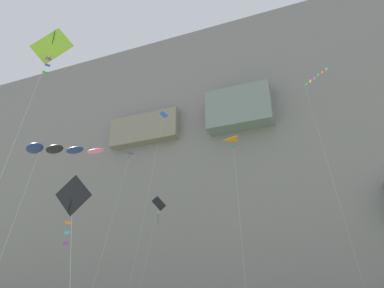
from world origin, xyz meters
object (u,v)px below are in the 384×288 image
(kite_delta_near_cliff, at_px, (236,150))
(kite_diamond_mid_right, at_px, (73,198))
(kite_diamond_low_center, at_px, (161,130))
(kite_delta_low_right, at_px, (127,166))
(kite_banner_upper_right, at_px, (320,97))
(kite_diamond_front_field, at_px, (51,49))
(kite_windsock_upper_mid, at_px, (53,149))
(kite_diamond_far_left, at_px, (158,206))

(kite_delta_near_cliff, relative_size, kite_diamond_mid_right, 2.16)
(kite_diamond_mid_right, bearing_deg, kite_diamond_low_center, 109.05)
(kite_delta_low_right, bearing_deg, kite_delta_near_cliff, -11.35)
(kite_banner_upper_right, relative_size, kite_diamond_front_field, 1.64)
(kite_delta_low_right, bearing_deg, kite_windsock_upper_mid, -74.36)
(kite_delta_low_right, height_order, kite_diamond_front_field, kite_delta_low_right)
(kite_delta_low_right, xyz_separation_m, kite_windsock_upper_mid, (5.00, -17.85, -6.66))
(kite_banner_upper_right, distance_m, kite_diamond_far_left, 26.02)
(kite_diamond_far_left, bearing_deg, kite_delta_near_cliff, -37.59)
(kite_banner_upper_right, relative_size, kite_delta_low_right, 1.48)
(kite_diamond_front_field, bearing_deg, kite_diamond_low_center, 101.36)
(kite_banner_upper_right, distance_m, kite_windsock_upper_mid, 34.33)
(kite_delta_near_cliff, height_order, kite_banner_upper_right, kite_banner_upper_right)
(kite_delta_near_cliff, relative_size, kite_delta_low_right, 0.87)
(kite_diamond_front_field, bearing_deg, kite_banner_upper_right, 59.76)
(kite_delta_near_cliff, bearing_deg, kite_diamond_low_center, 147.65)
(kite_banner_upper_right, distance_m, kite_delta_low_right, 26.26)
(kite_diamond_low_center, relative_size, kite_windsock_upper_mid, 2.22)
(kite_delta_low_right, bearing_deg, kite_banner_upper_right, 14.79)
(kite_banner_upper_right, xyz_separation_m, kite_diamond_low_center, (-22.08, -1.18, -1.22))
(kite_diamond_low_center, bearing_deg, kite_delta_low_right, -110.29)
(kite_diamond_far_left, bearing_deg, kite_delta_low_right, -95.67)
(kite_diamond_far_left, bearing_deg, kite_diamond_low_center, -66.59)
(kite_delta_near_cliff, height_order, kite_diamond_low_center, kite_diamond_low_center)
(kite_delta_near_cliff, bearing_deg, kite_delta_low_right, 168.65)
(kite_diamond_front_field, bearing_deg, kite_diamond_mid_right, -9.36)
(kite_diamond_mid_right, bearing_deg, kite_delta_near_cliff, 81.04)
(kite_diamond_far_left, xyz_separation_m, kite_diamond_front_field, (6.62, -29.90, 1.21))
(kite_diamond_low_center, distance_m, kite_diamond_front_field, 29.32)
(kite_banner_upper_right, relative_size, kite_diamond_low_center, 1.04)
(kite_delta_near_cliff, xyz_separation_m, kite_windsock_upper_mid, (-9.70, -14.90, -4.99))
(kite_windsock_upper_mid, bearing_deg, kite_diamond_far_left, 99.36)
(kite_diamond_mid_right, distance_m, kite_diamond_front_field, 11.48)
(kite_delta_near_cliff, distance_m, kite_diamond_front_field, 20.52)
(kite_diamond_far_left, xyz_separation_m, kite_windsock_upper_mid, (4.22, -25.62, -3.60))
(kite_banner_upper_right, xyz_separation_m, kite_diamond_mid_right, (-12.42, -29.15, -21.14))
(kite_diamond_low_center, bearing_deg, kite_diamond_front_field, -78.64)
(kite_delta_near_cliff, xyz_separation_m, kite_diamond_low_center, (-12.79, 8.10, 9.07))
(kite_banner_upper_right, bearing_deg, kite_delta_low_right, -165.21)
(kite_windsock_upper_mid, height_order, kite_diamond_front_field, kite_diamond_front_field)
(kite_diamond_low_center, relative_size, kite_delta_low_right, 1.42)
(kite_diamond_mid_right, distance_m, kite_windsock_upper_mid, 10.10)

